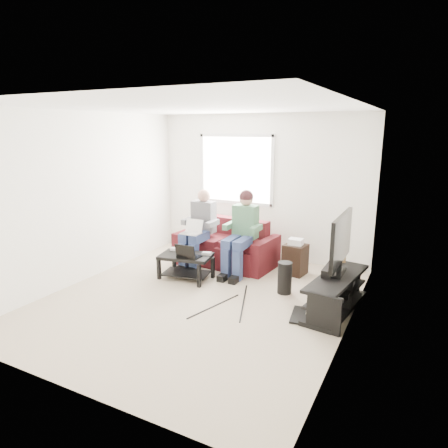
{
  "coord_description": "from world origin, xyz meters",
  "views": [
    {
      "loc": [
        2.69,
        -4.46,
        2.33
      ],
      "look_at": [
        0.09,
        0.6,
        0.97
      ],
      "focal_mm": 32.0,
      "sensor_mm": 36.0,
      "label": 1
    }
  ],
  "objects_px": {
    "tv": "(341,241)",
    "end_table": "(295,258)",
    "sofa": "(227,248)",
    "tv_stand": "(336,295)",
    "subwoofer": "(285,278)",
    "coffee_table": "(186,261)"
  },
  "relations": [
    {
      "from": "tv_stand",
      "to": "end_table",
      "type": "distance_m",
      "value": 1.37
    },
    {
      "from": "subwoofer",
      "to": "coffee_table",
      "type": "bearing_deg",
      "value": -174.06
    },
    {
      "from": "tv",
      "to": "end_table",
      "type": "distance_m",
      "value": 1.45
    },
    {
      "from": "tv_stand",
      "to": "subwoofer",
      "type": "relative_size",
      "value": 3.09
    },
    {
      "from": "tv_stand",
      "to": "coffee_table",
      "type": "bearing_deg",
      "value": 178.74
    },
    {
      "from": "end_table",
      "to": "subwoofer",
      "type": "bearing_deg",
      "value": -82.85
    },
    {
      "from": "coffee_table",
      "to": "end_table",
      "type": "relative_size",
      "value": 1.46
    },
    {
      "from": "coffee_table",
      "to": "subwoofer",
      "type": "height_order",
      "value": "subwoofer"
    },
    {
      "from": "tv_stand",
      "to": "end_table",
      "type": "bearing_deg",
      "value": 130.05
    },
    {
      "from": "tv_stand",
      "to": "tv",
      "type": "xyz_separation_m",
      "value": [
        -0.0,
        0.1,
        0.71
      ]
    },
    {
      "from": "coffee_table",
      "to": "subwoofer",
      "type": "bearing_deg",
      "value": 5.94
    },
    {
      "from": "sofa",
      "to": "tv_stand",
      "type": "relative_size",
      "value": 1.2
    },
    {
      "from": "end_table",
      "to": "tv",
      "type": "bearing_deg",
      "value": -47.19
    },
    {
      "from": "tv",
      "to": "tv_stand",
      "type": "bearing_deg",
      "value": -88.53
    },
    {
      "from": "subwoofer",
      "to": "sofa",
      "type": "bearing_deg",
      "value": 149.68
    },
    {
      "from": "tv_stand",
      "to": "sofa",
      "type": "bearing_deg",
      "value": 154.75
    },
    {
      "from": "sofa",
      "to": "tv",
      "type": "xyz_separation_m",
      "value": [
        2.1,
        -0.89,
        0.63
      ]
    },
    {
      "from": "sofa",
      "to": "tv_stand",
      "type": "distance_m",
      "value": 2.33
    },
    {
      "from": "sofa",
      "to": "tv",
      "type": "distance_m",
      "value": 2.36
    },
    {
      "from": "coffee_table",
      "to": "sofa",
      "type": "bearing_deg",
      "value": 74.44
    },
    {
      "from": "tv",
      "to": "subwoofer",
      "type": "distance_m",
      "value": 1.04
    },
    {
      "from": "sofa",
      "to": "tv_stand",
      "type": "xyz_separation_m",
      "value": [
        2.1,
        -0.99,
        -0.09
      ]
    }
  ]
}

